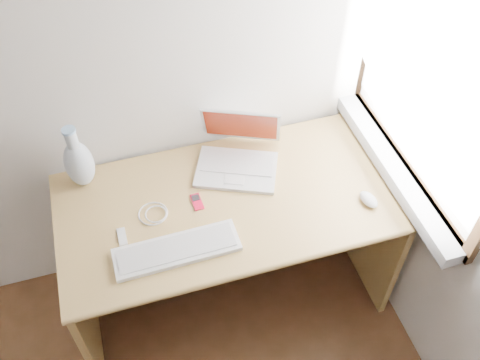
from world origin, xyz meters
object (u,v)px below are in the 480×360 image
object	(u,v)px
desk	(224,216)
laptop	(233,155)
external_keyboard	(177,249)
vase	(79,162)

from	to	relation	value
desk	laptop	bearing A→B (deg)	53.89
desk	external_keyboard	distance (m)	0.43
vase	desk	bearing A→B (deg)	-18.09
external_keyboard	vase	world-z (taller)	vase
vase	laptop	bearing A→B (deg)	-7.02
laptop	vase	size ratio (longest dim) A/B	1.34
desk	vase	world-z (taller)	vase
external_keyboard	vase	distance (m)	0.55
desk	external_keyboard	size ratio (longest dim) A/B	2.93
external_keyboard	vase	xyz separation A→B (m)	(-0.29, 0.45, 0.11)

